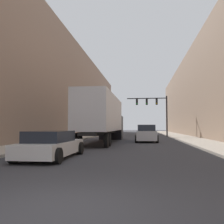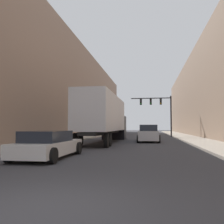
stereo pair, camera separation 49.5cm
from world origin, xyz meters
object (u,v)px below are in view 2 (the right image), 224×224
sedan_car (48,145)px  suv_car (149,134)px  semi_truck (105,117)px  traffic_signal_gantry (160,108)px

sedan_car → suv_car: suv_car is taller
sedan_car → suv_car: size_ratio=0.98×
semi_truck → sedan_car: 11.63m
sedan_car → traffic_signal_gantry: traffic_signal_gantry is taller
sedan_car → traffic_signal_gantry: (6.04, 25.83, 3.61)m
traffic_signal_gantry → semi_truck: bearing=-110.9°
sedan_car → semi_truck: bearing=87.2°
semi_truck → suv_car: size_ratio=2.84×
suv_car → semi_truck: bearing=-157.4°
semi_truck → sedan_car: semi_truck is taller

